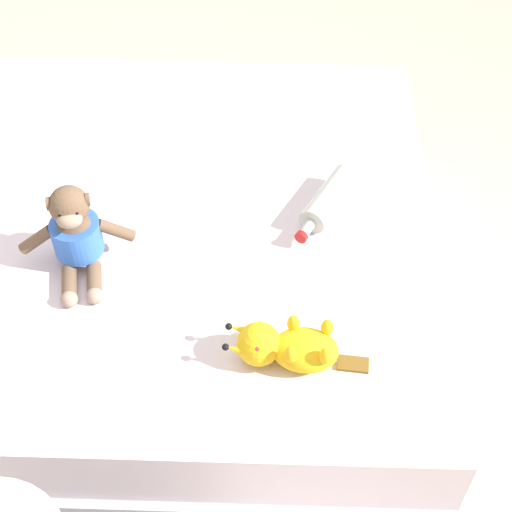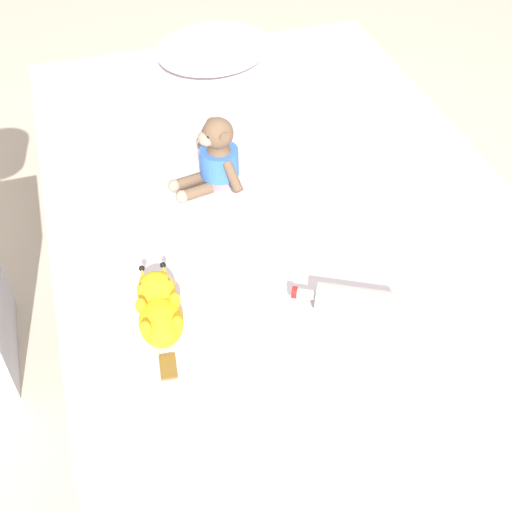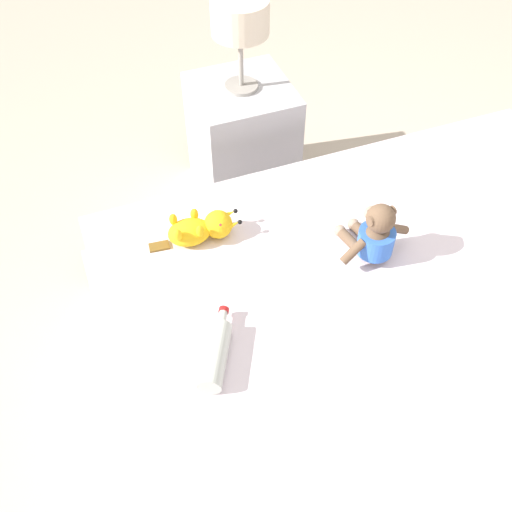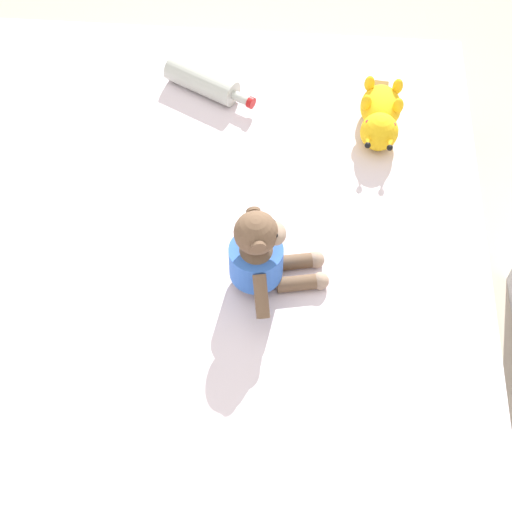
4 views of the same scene
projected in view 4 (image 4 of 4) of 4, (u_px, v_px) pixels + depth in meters
name	position (u px, v px, depth m)	size (l,w,h in m)	color
ground_plane	(196.00, 368.00, 2.00)	(16.00, 16.00, 0.00)	#B7A893
bed	(190.00, 332.00, 1.83)	(1.47, 1.93, 0.42)	#B2B2B7
plush_monkey	(261.00, 256.00, 1.58)	(0.24, 0.29, 0.24)	brown
plush_yellow_creature	(380.00, 117.00, 1.90)	(0.12, 0.33, 0.10)	yellow
glass_bottle	(204.00, 82.00, 2.00)	(0.27, 0.18, 0.07)	#B7BCB2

